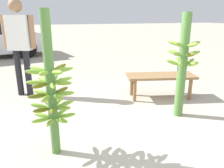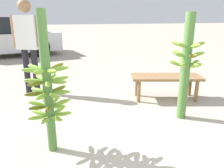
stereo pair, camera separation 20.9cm
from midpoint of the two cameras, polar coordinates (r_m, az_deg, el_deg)
ground_plane at (r=2.48m, az=8.08°, el=-16.63°), size 80.00×80.00×0.00m
banana_stalk_left at (r=2.22m, az=-13.91°, el=-1.29°), size 0.45×0.45×1.45m
banana_stalk_center at (r=3.10m, az=20.58°, el=4.62°), size 0.46×0.46×1.43m
vendor_person at (r=4.15m, az=-19.84°, el=11.09°), size 0.55×0.33×1.66m
market_bench at (r=3.86m, az=15.46°, el=1.15°), size 1.25×0.76×0.41m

